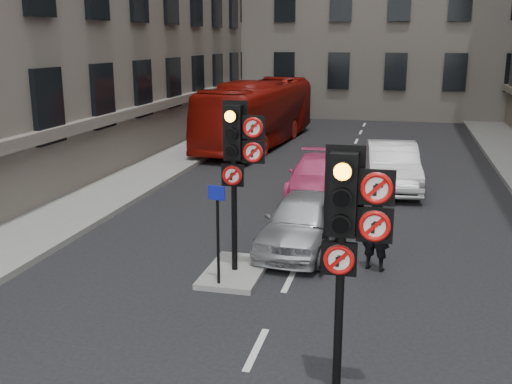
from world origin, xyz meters
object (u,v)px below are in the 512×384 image
at_px(car_white, 392,166).
at_px(motorcycle, 325,243).
at_px(signal_far, 238,151).
at_px(car_pink, 317,176).
at_px(info_sign, 217,221).
at_px(car_silver, 303,221).
at_px(bus_red, 258,113).
at_px(motorcyclist, 376,232).
at_px(signal_near, 349,222).

bearing_deg(car_white, motorcycle, -105.28).
height_order(signal_far, car_white, signal_far).
xyz_separation_m(car_pink, info_sign, (-0.84, -8.05, 0.82)).
relative_size(signal_far, car_silver, 0.90).
bearing_deg(car_pink, car_silver, -88.29).
xyz_separation_m(car_silver, bus_red, (-4.43, 14.00, 0.83)).
height_order(signal_far, motorcyclist, signal_far).
xyz_separation_m(car_white, motorcyclist, (-0.18, -7.63, 0.10)).
bearing_deg(signal_far, info_sign, -103.78).
xyz_separation_m(car_pink, motorcycle, (1.08, -6.23, -0.08)).
bearing_deg(signal_near, car_pink, 99.89).
height_order(signal_near, car_silver, signal_near).
bearing_deg(motorcycle, car_silver, 122.19).
relative_size(car_silver, motorcycle, 2.24).
bearing_deg(info_sign, signal_near, -40.51).
bearing_deg(bus_red, car_pink, -60.62).
xyz_separation_m(signal_far, info_sign, (-0.20, -0.81, -1.27)).
bearing_deg(signal_far, car_white, 70.94).
xyz_separation_m(car_white, car_pink, (-2.34, -1.40, -0.15)).
height_order(car_white, motorcyclist, motorcyclist).
relative_size(bus_red, motorcyclist, 6.25).
relative_size(car_white, info_sign, 2.27).
bearing_deg(signal_far, motorcyclist, 19.77).
bearing_deg(info_sign, car_pink, 92.26).
distance_m(car_white, info_sign, 9.99).
height_order(motorcyclist, info_sign, info_sign).
distance_m(signal_near, car_silver, 6.49).
bearing_deg(car_white, info_sign, -114.49).
relative_size(car_white, motorcyclist, 2.67).
distance_m(signal_near, motorcyclist, 5.30).
bearing_deg(motorcycle, car_white, 78.63).
relative_size(motorcycle, info_sign, 0.87).
relative_size(signal_far, car_white, 0.77).
height_order(signal_near, signal_far, signal_far).
distance_m(signal_near, info_sign, 4.40).
distance_m(bus_red, motorcyclist, 16.24).
distance_m(car_pink, motorcyclist, 6.60).
bearing_deg(info_sign, motorcycle, 51.67).
xyz_separation_m(car_white, motorcycle, (-1.26, -7.63, -0.23)).
bearing_deg(motorcycle, motorcyclist, -1.96).
height_order(car_silver, info_sign, info_sign).
distance_m(car_silver, motorcyclist, 2.03).
bearing_deg(car_silver, signal_far, -112.35).
height_order(motorcycle, motorcyclist, motorcyclist).
height_order(car_pink, motorcyclist, motorcyclist).
bearing_deg(car_white, motorcyclist, -97.24).
distance_m(car_silver, motorcycle, 1.22).
height_order(signal_far, motorcycle, signal_far).
relative_size(bus_red, motorcycle, 6.13).
height_order(motorcycle, info_sign, info_sign).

